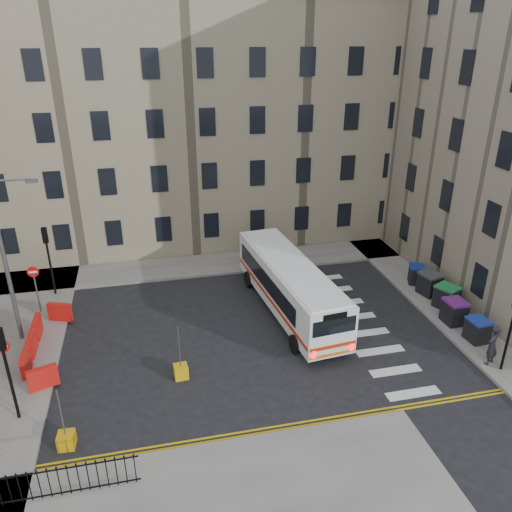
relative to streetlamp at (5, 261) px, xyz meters
name	(u,v)px	position (x,y,z in m)	size (l,w,h in m)	color
ground	(284,330)	(13.00, -2.00, -4.34)	(120.00, 120.00, 0.00)	black
pavement_north	(158,269)	(7.00, 6.60, -4.26)	(36.00, 3.20, 0.15)	slate
pavement_east	(406,278)	(22.00, 2.00, -4.26)	(2.40, 26.00, 0.15)	slate
terrace_north	(129,118)	(6.00, 13.50, 4.28)	(38.30, 10.80, 17.20)	gray
traffic_light_nw	(48,251)	(1.00, 4.50, -1.47)	(0.28, 0.22, 4.10)	black
traffic_light_sw	(5,360)	(1.00, -6.00, -1.47)	(0.28, 0.22, 4.10)	black
streetlamp	(5,261)	(0.00, 0.00, 0.00)	(0.50, 0.22, 8.14)	#595B5E
no_entry_north	(35,280)	(0.50, 2.50, -2.26)	(0.60, 0.08, 3.00)	#595B5E
no_entry_south	(4,356)	(0.50, -4.50, -2.26)	(0.60, 0.08, 3.00)	#595B5E
roadworks_barriers	(40,343)	(1.16, -1.50, -3.69)	(1.66, 6.26, 1.00)	red
iron_railings	(14,489)	(1.75, -10.20, -3.59)	(7.80, 0.04, 1.20)	black
bus	(289,284)	(13.75, -0.20, -2.68)	(3.49, 10.75, 2.86)	white
wheelie_bin_a	(477,330)	(21.90, -5.19, -3.60)	(0.99, 1.12, 1.16)	black
wheelie_bin_b	(454,312)	(21.74, -3.46, -3.54)	(1.03, 1.18, 1.28)	black
wheelie_bin_c	(446,297)	(22.23, -1.94, -3.54)	(1.41, 1.48, 1.28)	black
wheelie_bin_d	(430,284)	(22.15, -0.34, -3.53)	(1.27, 1.39, 1.30)	black
wheelie_bin_e	(416,274)	(22.13, 1.10, -3.62)	(1.21, 1.28, 1.12)	black
pedestrian	(492,345)	(21.31, -7.01, -3.20)	(0.72, 0.47, 1.98)	black
bollard_yellow	(181,371)	(7.48, -4.70, -4.04)	(0.60, 0.60, 0.60)	gold
bollard_chevron	(67,440)	(3.00, -7.87, -4.04)	(0.60, 0.60, 0.60)	#CA930B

